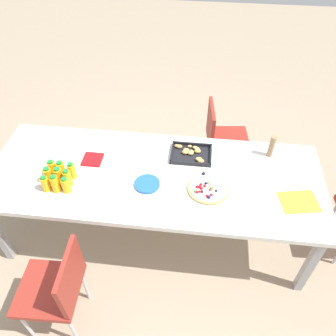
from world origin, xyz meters
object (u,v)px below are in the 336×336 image
Objects in this scene: juice_bottle_3 at (49,176)px; plate_stack at (147,184)px; snack_tray at (191,154)px; juice_bottle_5 at (68,178)px; juice_bottle_8 at (72,171)px; cardboard_tube at (272,146)px; chair_near_left at (57,287)px; juice_bottle_1 at (55,184)px; fruit_pizza at (208,188)px; juice_bottle_6 at (52,169)px; party_table at (154,179)px; juice_bottle_0 at (45,184)px; paper_folder at (299,202)px; napkin_stack at (93,159)px; chair_far_right at (221,136)px; juice_bottle_2 at (66,185)px; juice_bottle_7 at (61,170)px; juice_bottle_4 at (59,176)px.

plate_stack is (0.72, 0.06, -0.06)m from juice_bottle_3.
juice_bottle_5 is at bearing -154.15° from snack_tray.
juice_bottle_8 is 0.72× the size of cardboard_tube.
juice_bottle_1 is (-0.16, 0.60, 0.32)m from chair_near_left.
juice_bottle_5 reaches higher than fruit_pizza.
chair_near_left is 0.85m from juice_bottle_6.
fruit_pizza is (0.41, -0.11, 0.07)m from party_table.
snack_tray is at bearing 21.73° from juice_bottle_8.
juice_bottle_0 is 0.52× the size of paper_folder.
juice_bottle_8 is 1.55m from cardboard_tube.
juice_bottle_0 is at bearing -176.98° from paper_folder.
juice_bottle_6 reaches higher than napkin_stack.
juice_bottle_3 is (-1.29, -0.99, 0.32)m from chair_far_right.
juice_bottle_2 is at bearing -89.85° from juice_bottle_8.
chair_near_left reaches higher than plate_stack.
juice_bottle_1 is at bearing 2.34° from juice_bottle_0.
paper_folder is at bearing -1.92° from plate_stack.
plate_stack is at bearing 4.55° from juice_bottle_3.
juice_bottle_8 reaches higher than paper_folder.
juice_bottle_5 is 0.98× the size of juice_bottle_7.
chair_far_right is 0.97m from fruit_pizza.
juice_bottle_2 is at bearing -44.18° from juice_bottle_4.
napkin_stack is at bearing -2.88° from chair_near_left.
juice_bottle_7 is (0.07, 0.15, 0.01)m from juice_bottle_0.
juice_bottle_5 is 1.06× the size of juice_bottle_8.
fruit_pizza is 0.64m from paper_folder.
juice_bottle_7 is 1.01m from snack_tray.
plate_stack is 0.72× the size of paper_folder.
juice_bottle_8 is at bearing 178.08° from paper_folder.
juice_bottle_5 is 1.58m from cardboard_tube.
juice_bottle_7 is at bearing -159.83° from snack_tray.
fruit_pizza is at bearing -14.43° from party_table.
juice_bottle_1 reaches higher than juice_bottle_0.
fruit_pizza is 0.65m from cardboard_tube.
chair_far_right is at bearing 58.73° from plate_stack.
juice_bottle_4 is 1.09m from fruit_pizza.
juice_bottle_3 reaches higher than party_table.
fruit_pizza is 2.00× the size of napkin_stack.
juice_bottle_6 is at bearing -60.92° from chair_far_right.
juice_bottle_4 reaches higher than juice_bottle_7.
juice_bottle_5 is at bearing 5.43° from chair_near_left.
plate_stack is at bearing 4.55° from juice_bottle_4.
juice_bottle_5 is at bearing -174.13° from plate_stack.
juice_bottle_4 is (-1.21, -0.99, 0.32)m from chair_far_right.
plate_stack is at bearing -1.48° from juice_bottle_7.
paper_folder is (1.66, 0.02, -0.06)m from juice_bottle_5.
juice_bottle_2 is (-0.60, -0.24, 0.12)m from party_table.
juice_bottle_6 is 1.07m from snack_tray.
chair_far_right is 5.71× the size of juice_bottle_6.
chair_far_right is 1.59m from juice_bottle_4.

